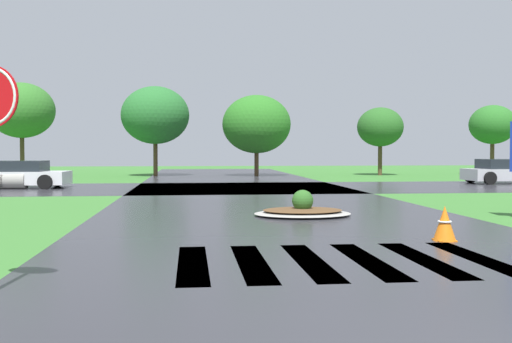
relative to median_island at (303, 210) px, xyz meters
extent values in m
cube|color=#2B2B30|center=(-0.63, -1.54, -0.14)|extent=(9.59, 80.00, 0.01)
cube|color=#2B2B30|center=(-0.63, 11.76, -0.14)|extent=(90.00, 8.63, 0.01)
cube|color=white|center=(-2.88, -6.37, -0.14)|extent=(0.45, 3.21, 0.01)
cube|color=white|center=(-1.98, -6.37, -0.14)|extent=(0.45, 3.21, 0.01)
cube|color=white|center=(-1.08, -6.37, -0.14)|extent=(0.45, 3.21, 0.01)
cube|color=white|center=(-0.18, -6.37, -0.14)|extent=(0.45, 3.21, 0.01)
cube|color=white|center=(0.72, -6.37, -0.14)|extent=(0.45, 3.21, 0.01)
cube|color=white|center=(1.62, -6.37, -0.14)|extent=(0.45, 3.21, 0.01)
ellipsoid|color=#9E9B93|center=(0.00, 0.00, -0.08)|extent=(2.53, 1.98, 0.12)
ellipsoid|color=brown|center=(0.00, 0.00, 0.01)|extent=(2.08, 1.62, 0.10)
sphere|color=#2D6023|center=(0.00, 0.00, 0.26)|extent=(0.56, 0.56, 0.56)
cube|color=#B7B7BF|center=(13.09, 13.90, 0.32)|extent=(4.09, 2.01, 0.58)
cube|color=#1E232B|center=(12.77, 13.88, 0.86)|extent=(1.91, 1.68, 0.49)
cylinder|color=black|center=(11.68, 14.76, 0.18)|extent=(0.65, 0.25, 0.64)
cylinder|color=black|center=(11.78, 12.89, 0.18)|extent=(0.65, 0.25, 0.64)
cube|color=silver|center=(-10.66, 12.65, 0.32)|extent=(4.58, 2.10, 0.58)
cube|color=#1E232B|center=(-10.56, 12.65, 0.85)|extent=(2.35, 1.76, 0.48)
cylinder|color=black|center=(-9.19, 11.60, 0.18)|extent=(0.65, 0.25, 0.64)
cylinder|color=black|center=(-9.09, 13.54, 0.18)|extent=(0.65, 0.25, 0.64)
cylinder|color=#9E9B93|center=(-10.77, 12.02, 0.25)|extent=(1.47, 0.90, 0.79)
cone|color=orange|center=(1.87, -4.57, 0.19)|extent=(0.43, 0.43, 0.67)
torus|color=white|center=(1.87, -4.57, 0.23)|extent=(0.26, 0.26, 0.04)
cube|color=orange|center=(1.87, -4.57, -0.13)|extent=(0.36, 0.36, 0.03)
cylinder|color=#4C3823|center=(-13.84, 25.53, 1.26)|extent=(0.28, 0.28, 2.81)
ellipsoid|color=#306E26|center=(-13.84, 25.53, 4.15)|extent=(4.25, 4.25, 3.61)
cylinder|color=#4C3823|center=(-5.17, 24.45, 1.07)|extent=(0.28, 0.28, 2.42)
ellipsoid|color=#26672C|center=(-5.17, 24.45, 3.83)|extent=(4.41, 4.41, 3.75)
cylinder|color=#4C3823|center=(1.39, 23.73, 0.77)|extent=(0.28, 0.28, 1.82)
ellipsoid|color=#2A6E21|center=(1.39, 23.73, 3.24)|extent=(4.45, 4.45, 3.78)
cylinder|color=#4C3823|center=(9.79, 24.12, 0.94)|extent=(0.28, 0.28, 2.17)
ellipsoid|color=#275C21|center=(9.79, 24.12, 3.11)|extent=(3.09, 3.09, 2.62)
cylinder|color=#4C3823|center=(17.60, 23.87, 1.03)|extent=(0.28, 0.28, 2.34)
ellipsoid|color=#286724|center=(17.60, 23.87, 3.29)|extent=(3.12, 3.12, 2.66)
camera|label=1|loc=(-2.90, -15.52, 1.59)|focal=42.56mm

